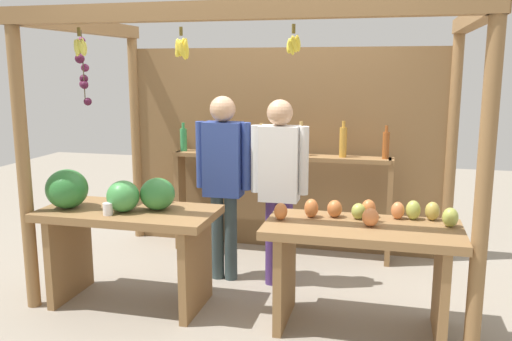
% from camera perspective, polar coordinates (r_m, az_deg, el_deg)
% --- Properties ---
extents(ground_plane, '(12.00, 12.00, 0.00)m').
position_cam_1_polar(ground_plane, '(4.80, 0.54, -11.46)').
color(ground_plane, gray).
rests_on(ground_plane, ground).
extents(market_stall, '(3.31, 1.95, 2.24)m').
position_cam_1_polar(market_stall, '(4.89, 1.63, 4.74)').
color(market_stall, olive).
rests_on(market_stall, ground).
extents(fruit_counter_left, '(1.34, 0.64, 1.06)m').
position_cam_1_polar(fruit_counter_left, '(4.28, -14.13, -5.03)').
color(fruit_counter_left, olive).
rests_on(fruit_counter_left, ground).
extents(fruit_counter_right, '(1.34, 0.64, 0.90)m').
position_cam_1_polar(fruit_counter_right, '(3.86, 11.18, -8.19)').
color(fruit_counter_right, olive).
rests_on(fruit_counter_right, ground).
extents(bottle_shelf_unit, '(2.12, 0.22, 1.34)m').
position_cam_1_polar(bottle_shelf_unit, '(5.22, 2.57, -0.55)').
color(bottle_shelf_unit, olive).
rests_on(bottle_shelf_unit, ground).
extents(vendor_man, '(0.48, 0.22, 1.59)m').
position_cam_1_polar(vendor_man, '(4.58, -3.46, -0.14)').
color(vendor_man, '#374749').
rests_on(vendor_man, ground).
extents(vendor_woman, '(0.48, 0.21, 1.57)m').
position_cam_1_polar(vendor_woman, '(4.45, 2.48, -0.64)').
color(vendor_woman, '#4E3174').
rests_on(vendor_woman, ground).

